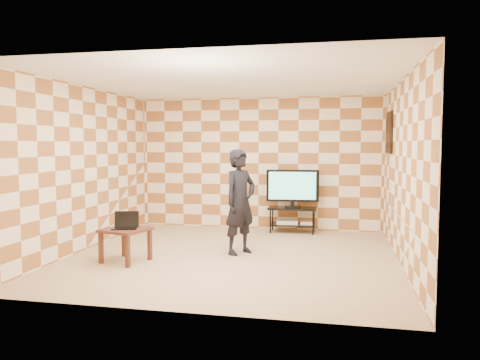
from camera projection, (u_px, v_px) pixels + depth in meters
name	position (u px, v px, depth m)	size (l,w,h in m)	color
floor	(232.00, 256.00, 7.31)	(5.00, 5.00, 0.00)	tan
wall_back	(258.00, 163.00, 9.65)	(5.00, 0.02, 2.70)	#FDE9C7
wall_front	(179.00, 183.00, 4.76)	(5.00, 0.02, 2.70)	#FDE9C7
wall_left	(84.00, 168.00, 7.71)	(0.02, 5.00, 2.70)	#FDE9C7
wall_right	(402.00, 172.00, 6.70)	(0.02, 5.00, 2.70)	#FDE9C7
ceiling	(232.00, 81.00, 7.10)	(5.00, 5.00, 0.02)	white
wall_art	(389.00, 133.00, 8.18)	(0.04, 0.72, 0.72)	black
tv_stand	(292.00, 214.00, 9.24)	(0.95, 0.43, 0.50)	black
tv	(293.00, 187.00, 9.20)	(1.03, 0.22, 0.75)	black
dvd_player	(287.00, 222.00, 9.26)	(0.41, 0.29, 0.07)	silver
game_console	(307.00, 223.00, 9.20)	(0.23, 0.17, 0.05)	silver
side_table	(126.00, 234.00, 6.94)	(0.74, 0.74, 0.50)	#3E2219
laptop	(126.00, 225.00, 6.96)	(0.42, 0.36, 0.24)	black
person	(240.00, 202.00, 7.43)	(0.61, 0.40, 1.67)	black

